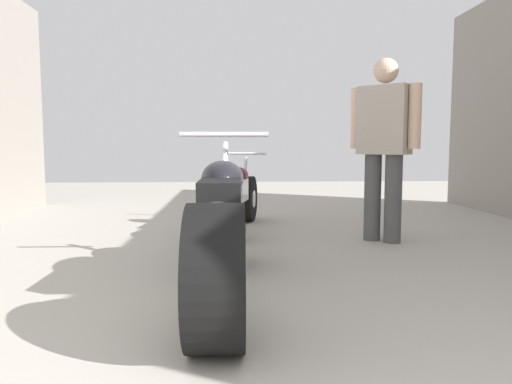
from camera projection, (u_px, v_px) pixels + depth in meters
The scene contains 4 objects.
ground_plane at pixel (274, 263), 3.90m from camera, with size 17.50×17.50×0.00m, color #A8A399.
motorcycle_maroon_cruiser at pixel (221, 231), 2.94m from camera, with size 0.67×2.25×1.05m.
motorcycle_black_naked at pixel (234, 199), 5.34m from camera, with size 0.70×1.86×0.87m.
mechanic_in_blue at pixel (384, 139), 4.68m from camera, with size 0.61×0.56×1.79m.
Camera 1 is at (-0.36, -0.16, 0.95)m, focal length 33.65 mm.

